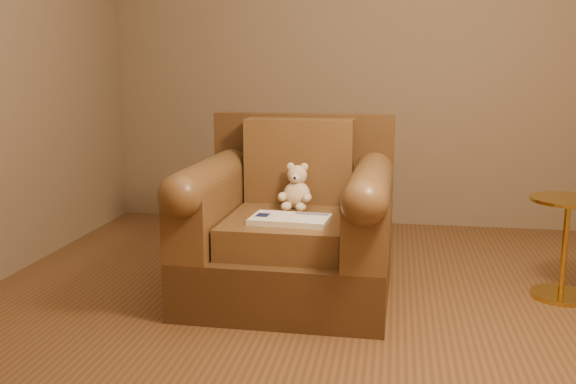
# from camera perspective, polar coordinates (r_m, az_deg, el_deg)

# --- Properties ---
(floor) EXTENTS (4.00, 4.00, 0.00)m
(floor) POSITION_cam_1_polar(r_m,az_deg,el_deg) (3.37, 3.98, -10.72)
(floor) COLOR brown
(floor) RESTS_ON ground
(armchair) EXTENTS (1.10, 1.05, 0.97)m
(armchair) POSITION_cam_1_polar(r_m,az_deg,el_deg) (3.55, 0.28, -3.15)
(armchair) COLOR #452D17
(armchair) RESTS_ON floor
(teddy_bear) EXTENTS (0.19, 0.21, 0.26)m
(teddy_bear) POSITION_cam_1_polar(r_m,az_deg,el_deg) (3.59, 0.75, 0.08)
(teddy_bear) COLOR beige
(teddy_bear) RESTS_ON armchair
(guidebook) EXTENTS (0.41, 0.27, 0.03)m
(guidebook) POSITION_cam_1_polar(r_m,az_deg,el_deg) (3.28, 0.16, -2.46)
(guidebook) COLOR beige
(guidebook) RESTS_ON armchair
(side_table) EXTENTS (0.40, 0.40, 0.56)m
(side_table) POSITION_cam_1_polar(r_m,az_deg,el_deg) (3.80, 23.40, -4.31)
(side_table) COLOR gold
(side_table) RESTS_ON floor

